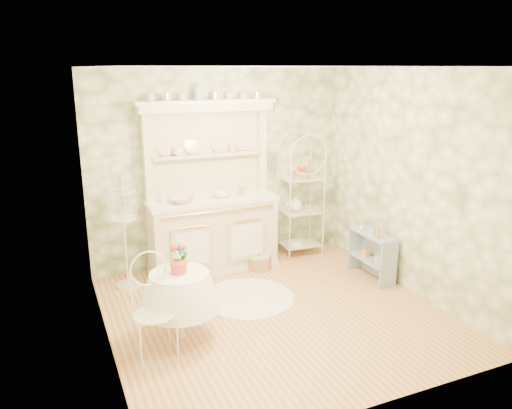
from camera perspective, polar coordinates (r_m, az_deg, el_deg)
name	(u,v)px	position (r m, az deg, el deg)	size (l,w,h in m)	color
floor	(273,312)	(5.81, 2.01, -12.22)	(3.60, 3.60, 0.00)	tan
ceiling	(276,67)	(5.15, 2.30, 15.46)	(3.60, 3.60, 0.00)	white
wall_left	(100,217)	(4.85, -17.42, -1.40)	(3.60, 3.60, 0.00)	white
wall_right	(409,183)	(6.29, 17.11, 2.38)	(3.60, 3.60, 0.00)	white
wall_back	(219,168)	(6.95, -4.29, 4.20)	(3.60, 3.60, 0.00)	white
wall_front	(378,253)	(3.85, 13.81, -5.44)	(3.60, 3.60, 0.00)	white
kitchen_dresser	(212,188)	(6.67, -5.08, 1.91)	(1.87, 0.61, 2.29)	beige
bakers_rack	(301,192)	(7.27, 5.16, 1.47)	(0.59, 0.42, 1.90)	white
side_shelf	(372,258)	(6.77, 13.06, -5.94)	(0.24, 0.65, 0.56)	#92A7B8
round_table	(180,305)	(5.21, -8.63, -11.29)	(0.67, 0.67, 0.73)	white
cafe_chair	(154,314)	(4.89, -11.56, -12.12)	(0.42, 0.42, 0.92)	white
birdcage_stand	(124,231)	(6.38, -14.81, -2.94)	(0.35, 0.35, 1.49)	white
floor_basket	(259,260)	(6.93, 0.37, -6.36)	(0.39, 0.39, 0.25)	tan
lace_rug	(247,297)	(6.14, -0.98, -10.56)	(1.13, 1.13, 0.01)	white
bowl_floral	(182,202)	(6.50, -8.42, 0.27)	(0.31, 0.31, 0.08)	white
bowl_white	(221,196)	(6.73, -4.00, 0.92)	(0.23, 0.23, 0.07)	white
cup_left	(178,153)	(6.62, -8.89, 5.79)	(0.14, 0.14, 0.11)	white
cup_right	(232,150)	(6.85, -2.72, 6.27)	(0.10, 0.10, 0.09)	white
potted_geranium	(181,258)	(5.07, -8.53, -6.10)	(0.16, 0.11, 0.30)	#3F7238
bottle_amber	(378,233)	(6.47, 13.72, -3.18)	(0.07, 0.07, 0.17)	#BE8736
bottle_blue	(373,231)	(6.61, 13.25, -3.01)	(0.05, 0.05, 0.11)	#8EA8C7
bottle_glass	(362,228)	(6.74, 12.00, -2.63)	(0.07, 0.07, 0.09)	silver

